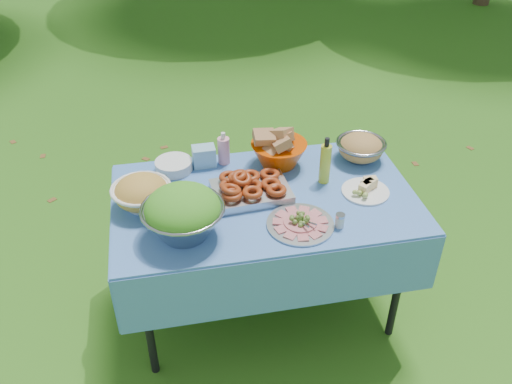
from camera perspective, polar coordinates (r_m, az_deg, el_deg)
ground at (r=3.14m, az=0.81°, el=-11.80°), size 80.00×80.00×0.00m
picnic_table at (r=2.87m, az=0.87°, el=-6.66°), size 1.46×0.86×0.76m
salad_bowl at (r=2.35m, az=-7.70°, el=-2.22°), size 0.47×0.47×0.24m
pasta_bowl_white at (r=2.58m, az=-11.97°, el=-0.03°), size 0.30×0.30×0.16m
plate_stack at (r=2.84m, az=-8.65°, el=2.78°), size 0.24×0.24×0.06m
wipes_box at (r=2.85m, az=-5.50°, el=3.77°), size 0.12×0.09×0.11m
sanitizer_bottle at (r=2.84m, az=-3.43°, el=4.66°), size 0.06×0.06×0.18m
bread_bowl at (r=2.82m, az=2.43°, el=4.62°), size 0.37×0.37×0.20m
pasta_bowl_steel at (r=2.94m, az=10.98°, el=4.64°), size 0.30×0.30×0.14m
fried_tray at (r=2.61m, az=-0.53°, el=0.43°), size 0.39×0.29×0.09m
charcuterie_platter at (r=2.44m, az=4.71°, el=-2.86°), size 0.39×0.39×0.07m
oil_bottle at (r=2.69m, az=7.32°, el=3.33°), size 0.06×0.06×0.25m
cheese_plate at (r=2.69m, az=11.50°, el=0.52°), size 0.31×0.31×0.06m
shaker at (r=2.45m, az=8.82°, el=-2.98°), size 0.05×0.05×0.07m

